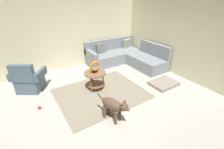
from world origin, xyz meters
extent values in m
cube|color=#B7B2A8|center=(0.00, 0.00, -0.05)|extent=(6.00, 6.00, 0.10)
cube|color=beige|center=(0.00, 2.94, 1.35)|extent=(6.00, 0.12, 2.70)
cube|color=beige|center=(2.94, 0.00, 1.35)|extent=(0.12, 6.00, 2.70)
cube|color=gray|center=(0.15, 0.70, 0.01)|extent=(2.30, 1.90, 0.01)
cube|color=gray|center=(1.73, 2.41, 0.21)|extent=(2.20, 0.85, 0.42)
cube|color=gray|center=(1.73, 2.76, 0.65)|extent=(2.20, 0.14, 0.46)
cube|color=gray|center=(2.41, 1.28, 0.21)|extent=(0.85, 1.40, 0.42)
cube|color=gray|center=(2.76, 1.28, 0.65)|extent=(0.14, 1.40, 0.46)
cube|color=gray|center=(0.71, 2.41, 0.53)|extent=(0.16, 0.85, 0.22)
cube|color=gray|center=(2.48, 2.61, 0.59)|extent=(0.40, 0.22, 0.39)
cube|color=slate|center=(1.23, 2.61, 0.59)|extent=(0.40, 0.20, 0.39)
cube|color=#4C6070|center=(-1.42, 1.96, 0.20)|extent=(0.83, 0.83, 0.40)
cube|color=#4C6070|center=(-1.56, 1.76, 0.64)|extent=(0.58, 0.45, 0.48)
cube|color=#4C6070|center=(-1.71, 2.16, 0.51)|extent=(0.42, 0.55, 0.22)
cube|color=#4C6070|center=(-1.13, 1.77, 0.51)|extent=(0.42, 0.55, 0.22)
cylinder|color=brown|center=(0.13, 0.98, 0.52)|extent=(0.60, 0.60, 0.04)
cylinder|color=brown|center=(0.13, 0.98, 0.15)|extent=(0.45, 0.45, 0.02)
cylinder|color=brown|center=(0.13, 1.19, 0.25)|extent=(0.04, 0.04, 0.50)
cylinder|color=brown|center=(-0.05, 0.87, 0.25)|extent=(0.04, 0.04, 0.50)
cylinder|color=brown|center=(0.32, 0.87, 0.25)|extent=(0.04, 0.04, 0.50)
cube|color=black|center=(0.13, 0.98, 0.57)|extent=(0.12, 0.08, 0.05)
torus|color=orange|center=(0.13, 0.98, 0.73)|extent=(0.28, 0.06, 0.28)
cube|color=gray|center=(1.98, 0.08, 0.04)|extent=(0.80, 0.60, 0.09)
cylinder|color=brown|center=(-0.01, -0.42, 0.16)|extent=(0.07, 0.07, 0.32)
cylinder|color=brown|center=(-0.15, -0.47, 0.16)|extent=(0.07, 0.07, 0.32)
cylinder|color=brown|center=(-0.12, -0.13, 0.16)|extent=(0.07, 0.07, 0.32)
cylinder|color=brown|center=(-0.25, -0.17, 0.16)|extent=(0.07, 0.07, 0.32)
ellipsoid|color=brown|center=(-0.13, -0.30, 0.40)|extent=(0.38, 0.56, 0.24)
sphere|color=brown|center=(-0.03, -0.58, 0.48)|extent=(0.17, 0.17, 0.17)
ellipsoid|color=brown|center=(-0.01, -0.65, 0.46)|extent=(0.11, 0.14, 0.07)
cone|color=brown|center=(0.01, -0.56, 0.59)|extent=(0.06, 0.06, 0.07)
cone|color=brown|center=(-0.08, -0.59, 0.59)|extent=(0.06, 0.06, 0.07)
cylinder|color=brown|center=(-0.23, -0.01, 0.44)|extent=(0.10, 0.20, 0.16)
sphere|color=red|center=(-1.41, 0.92, 0.04)|extent=(0.08, 0.08, 0.08)
camera|label=1|loc=(-1.54, -2.49, 2.44)|focal=24.88mm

